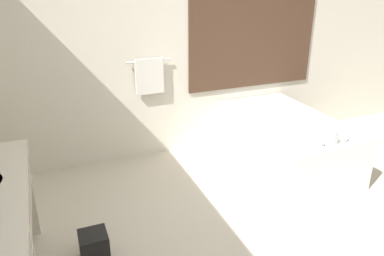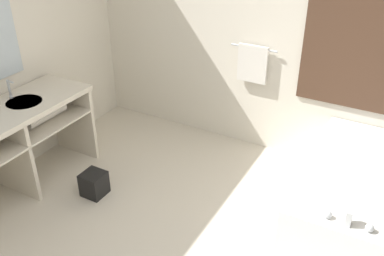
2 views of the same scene
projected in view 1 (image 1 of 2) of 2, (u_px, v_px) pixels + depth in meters
wall_back_with_blinds at (175, 40)px, 4.21m from camera, size 7.40×0.13×2.70m
bathtub at (285, 139)px, 4.22m from camera, size 0.92×1.64×0.69m
waste_bin at (94, 247)px, 2.85m from camera, size 0.21×0.21×0.23m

